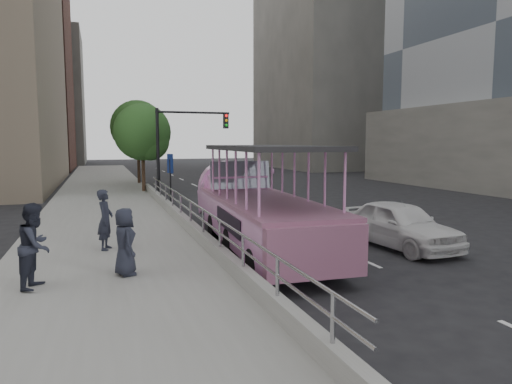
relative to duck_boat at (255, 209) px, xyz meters
The scene contains 15 objects.
ground 1.86m from the duck_boat, 17.54° to the right, with size 160.00×160.00×0.00m, color black.
sidewalk 10.59m from the duck_boat, 114.68° to the left, with size 5.50×80.00×0.30m, color gray.
kerb_wall 2.48m from the duck_boat, 138.36° to the left, with size 0.24×30.00×0.36m, color #A1A19C.
guardrail 2.37m from the duck_boat, 138.36° to the left, with size 0.07×22.00×0.71m.
duck_boat is the anchor object (origin of this frame).
car 4.62m from the duck_boat, 20.72° to the right, with size 1.76×4.37×1.49m, color white.
pedestrian_near 4.54m from the duck_boat, behind, with size 0.63×0.41×1.71m, color #202330.
pedestrian_mid 6.82m from the duck_boat, 150.84° to the right, with size 0.87×0.68×1.79m, color #202330.
pedestrian_far 5.12m from the duck_boat, 144.17° to the right, with size 0.76×0.49×1.55m, color #202330.
parking_sign 8.23m from the duck_boat, 100.33° to the left, with size 0.20×0.61×2.79m.
traffic_signal 12.29m from the duck_boat, 91.68° to the left, with size 4.20×0.32×5.20m.
street_tree_near 15.84m from the duck_boat, 97.18° to the left, with size 3.52×3.52×5.72m.
street_tree_far 21.79m from the duck_boat, 94.66° to the left, with size 3.97×3.97×6.45m.
midrise_stone_a 51.92m from the duck_boat, 56.66° to the left, with size 20.00×20.00×32.00m, color gray.
midrise_stone_b 65.83m from the duck_boat, 102.98° to the left, with size 16.00×14.00×20.00m, color gray.
Camera 1 is at (-5.99, -13.19, 3.33)m, focal length 32.00 mm.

